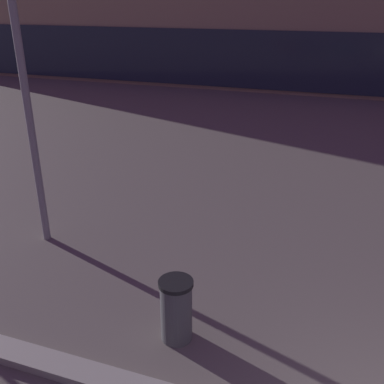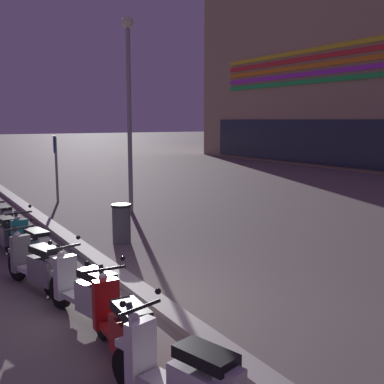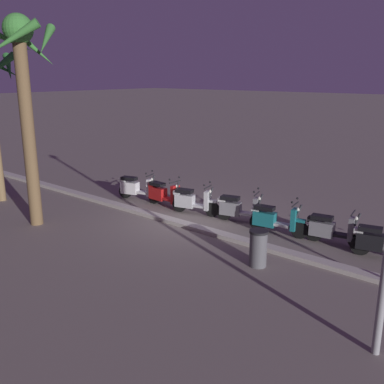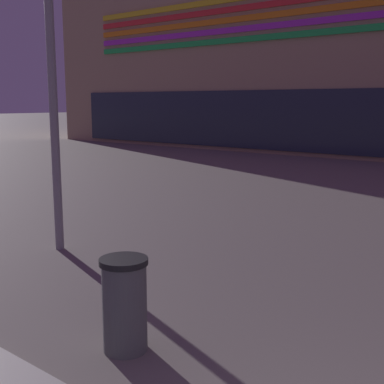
% 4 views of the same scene
% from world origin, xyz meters
% --- Properties ---
extents(ground_plane, '(200.00, 200.00, 0.00)m').
position_xyz_m(ground_plane, '(0.00, 0.00, 0.00)').
color(ground_plane, slate).
extents(curb_strip, '(60.00, 0.36, 0.12)m').
position_xyz_m(curb_strip, '(0.00, 0.49, 0.06)').
color(curb_strip, '#BCB7AD').
rests_on(curb_strip, ground).
extents(scooter_black_mid_rear, '(1.77, 0.71, 1.17)m').
position_xyz_m(scooter_black_mid_rear, '(-5.88, -0.92, 0.45)').
color(scooter_black_mid_rear, black).
rests_on(scooter_black_mid_rear, ground).
extents(scooter_grey_lead_nearest, '(1.72, 0.62, 1.04)m').
position_xyz_m(scooter_grey_lead_nearest, '(-4.47, -1.03, 0.44)').
color(scooter_grey_lead_nearest, black).
rests_on(scooter_grey_lead_nearest, ground).
extents(scooter_teal_gap_after_mid, '(1.84, 0.63, 1.17)m').
position_xyz_m(scooter_teal_gap_after_mid, '(-2.79, -0.75, 0.45)').
color(scooter_teal_gap_after_mid, black).
rests_on(scooter_teal_gap_after_mid, ground).
extents(scooter_grey_far_back, '(1.75, 0.75, 1.17)m').
position_xyz_m(scooter_grey_far_back, '(-1.36, -0.96, 0.45)').
color(scooter_grey_far_back, black).
rests_on(scooter_grey_far_back, ground).
extents(scooter_silver_mid_centre, '(1.75, 0.72, 1.17)m').
position_xyz_m(scooter_silver_mid_centre, '(0.36, -0.66, 0.46)').
color(scooter_silver_mid_centre, black).
rests_on(scooter_silver_mid_centre, ground).
extents(scooter_red_mid_front, '(1.81, 0.56, 1.17)m').
position_xyz_m(scooter_red_mid_front, '(1.74, -0.67, 0.46)').
color(scooter_red_mid_front, black).
rests_on(scooter_red_mid_front, ground).
extents(scooter_white_last_in_row, '(1.77, 0.77, 1.17)m').
position_xyz_m(scooter_white_last_in_row, '(3.13, -0.62, 0.47)').
color(scooter_white_last_in_row, black).
rests_on(scooter_white_last_in_row, ground).
extents(palm_tree_mid_walkway, '(2.31, 2.43, 6.40)m').
position_xyz_m(palm_tree_mid_walkway, '(3.56, 3.39, 4.63)').
color(palm_tree_mid_walkway, brown).
rests_on(palm_tree_mid_walkway, ground).
extents(litter_bin, '(0.48, 0.48, 0.95)m').
position_xyz_m(litter_bin, '(-3.66, 1.56, 0.48)').
color(litter_bin, '#56565B').
rests_on(litter_bin, ground).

